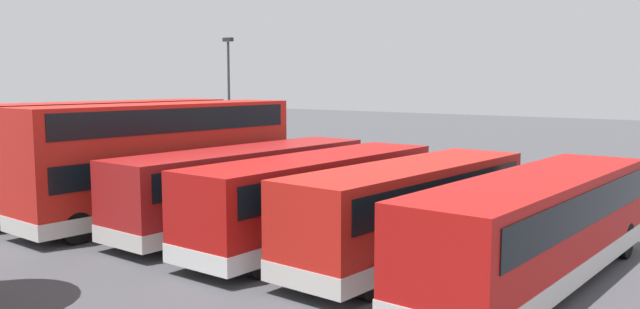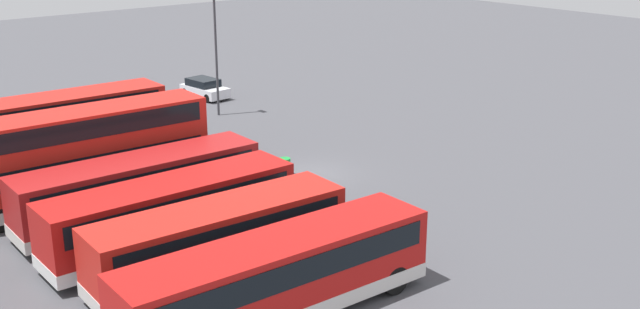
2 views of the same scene
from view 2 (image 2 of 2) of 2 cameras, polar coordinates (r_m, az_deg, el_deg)
name	(u,v)px [view 2 (image 2 of 2)]	position (r m, az deg, el deg)	size (l,w,h in m)	color
ground_plane	(312,174)	(40.79, -0.58, -1.48)	(140.00, 140.00, 0.00)	#47474C
bus_single_deck_near_end	(279,276)	(26.37, -3.09, -8.99)	(3.03, 11.72, 2.95)	#B71411
bus_single_deck_second	(219,239)	(29.29, -7.49, -6.27)	(3.12, 10.30, 2.95)	red
bus_single_deck_third	(171,213)	(32.07, -10.98, -4.26)	(2.80, 10.80, 2.95)	#B71411
bus_single_deck_fourth	(140,187)	(35.23, -13.26, -2.36)	(2.92, 11.29, 2.95)	#A51919
bus_double_decker_fifth	(86,153)	(37.88, -16.97, 0.08)	(3.11, 11.81, 4.55)	red
bus_double_decker_sixth	(55,137)	(41.11, -19.11, 1.25)	(3.02, 11.47, 4.55)	red
bus_single_deck_seventh	(34,137)	(44.47, -20.50, 1.20)	(2.78, 10.87, 2.95)	red
car_hatchback_silver	(204,89)	(57.77, -8.58, 4.87)	(4.06, 2.16, 1.43)	silver
lamp_post_tall	(216,46)	(51.88, -7.75, 8.02)	(0.70, 0.30, 8.17)	#38383D
waste_bin_yellow	(285,167)	(40.50, -2.63, -0.92)	(0.60, 0.60, 0.95)	#197F33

